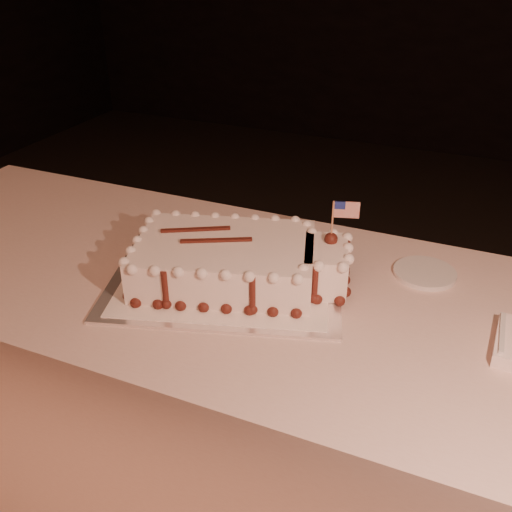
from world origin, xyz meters
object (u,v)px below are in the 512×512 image
at_px(cake_board, 226,280).
at_px(side_plate, 425,273).
at_px(sheet_cake, 237,261).
at_px(banquet_table, 271,408).

relative_size(cake_board, side_plate, 3.62).
bearing_deg(sheet_cake, cake_board, -162.69).
height_order(sheet_cake, side_plate, sheet_cake).
height_order(cake_board, side_plate, side_plate).
relative_size(sheet_cake, side_plate, 3.56).
relative_size(banquet_table, sheet_cake, 4.39).
bearing_deg(cake_board, side_plate, 9.87).
relative_size(banquet_table, side_plate, 15.65).
height_order(banquet_table, side_plate, side_plate).
bearing_deg(banquet_table, sheet_cake, 177.42).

